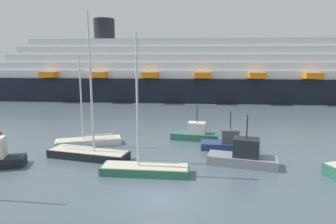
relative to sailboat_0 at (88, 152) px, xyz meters
name	(u,v)px	position (x,y,z in m)	size (l,w,h in m)	color
ground_plane	(161,199)	(6.85, -7.31, -0.59)	(600.00, 600.00, 0.00)	#4C5B66
sailboat_0	(88,152)	(0.00, 0.00, 0.00)	(7.57, 3.62, 12.57)	black
sailboat_2	(89,141)	(-1.21, 3.99, -0.12)	(6.67, 3.51, 9.19)	white
sailboat_4	(145,168)	(5.42, -3.33, -0.10)	(6.90, 2.36, 10.58)	#2D6B51
fishing_boat_0	(195,134)	(9.85, 6.36, 0.10)	(5.30, 2.61, 3.75)	#2D6B51
fishing_boat_2	(228,143)	(12.85, 3.10, 0.08)	(5.20, 2.23, 3.80)	navy
fishing_boat_3	(243,156)	(13.39, -1.20, 0.21)	(5.96, 3.38, 4.29)	gray
cruise_ship	(177,74)	(7.83, 39.07, 4.98)	(89.29, 17.37, 17.32)	black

